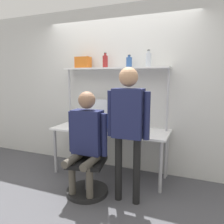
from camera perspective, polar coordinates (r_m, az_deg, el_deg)
The scene contains 14 objects.
ground_plane at distance 3.41m, azimuth -2.96°, elevation -18.18°, with size 12.00×12.00×0.00m, color #4C4C51.
wall_back at distance 3.69m, azimuth 1.61°, elevation 5.84°, with size 8.00×0.06×2.70m.
desk at distance 3.46m, azimuth -0.56°, elevation -5.65°, with size 1.83×0.67×0.76m.
shelf_unit at distance 3.53m, azimuth 0.63°, elevation 7.52°, with size 1.74×0.26×1.71m.
monitor at distance 3.66m, azimuth -2.38°, elevation 0.42°, with size 0.51×0.21×0.44m.
laptop at distance 3.39m, azimuth -1.82°, elevation -3.51°, with size 0.28×0.24×0.23m.
cell_phone at distance 3.28m, azimuth 1.98°, elevation -5.01°, with size 0.07×0.15×0.01m.
office_chair at distance 3.09m, azimuth -6.28°, elevation -15.41°, with size 0.56×0.56×0.92m.
person_seated at distance 2.87m, azimuth -6.77°, elevation -6.03°, with size 0.56×0.47×1.38m.
person_standing at distance 2.62m, azimuth 4.21°, elevation -1.73°, with size 0.53×0.23×1.68m.
bottle_blue at distance 3.45m, azimuth 4.49°, elevation 12.89°, with size 0.09×0.09×0.19m.
bottle_clear at distance 3.37m, azimuth 9.50°, elevation 13.33°, with size 0.08×0.08×0.25m.
bottle_red at distance 3.59m, azimuth -1.78°, elevation 13.08°, with size 0.08×0.08×0.23m.
storage_box at distance 3.78m, azimuth -7.55°, elevation 12.70°, with size 0.24×0.16×0.18m.
Camera 1 is at (1.29, -2.73, 1.56)m, focal length 35.00 mm.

